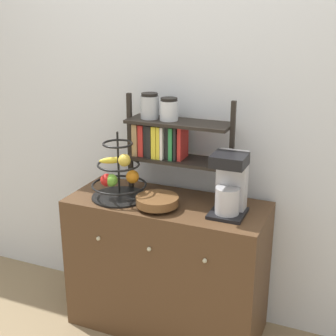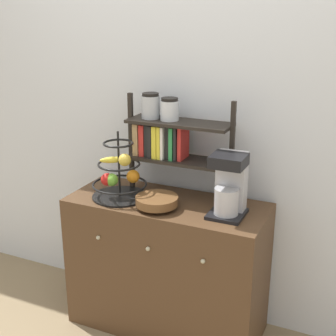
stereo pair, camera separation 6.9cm
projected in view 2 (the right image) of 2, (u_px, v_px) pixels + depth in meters
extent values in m
cube|color=silver|center=(187.00, 107.00, 2.70)|extent=(7.00, 0.05, 2.60)
cube|color=#4C331E|center=(167.00, 265.00, 2.75)|extent=(1.13, 0.47, 0.81)
sphere|color=#B2AD8C|center=(98.00, 238.00, 2.59)|extent=(0.02, 0.02, 0.02)
sphere|color=#B2AD8C|center=(148.00, 249.00, 2.47)|extent=(0.02, 0.02, 0.02)
sphere|color=#B2AD8C|center=(203.00, 261.00, 2.35)|extent=(0.02, 0.02, 0.02)
cube|color=black|center=(227.00, 214.00, 2.44)|extent=(0.18, 0.20, 0.02)
cube|color=#B7B7BC|center=(232.00, 181.00, 2.44)|extent=(0.15, 0.08, 0.32)
cylinder|color=#B7B7BC|center=(226.00, 201.00, 2.40)|extent=(0.13, 0.13, 0.14)
cube|color=black|center=(229.00, 161.00, 2.34)|extent=(0.17, 0.16, 0.06)
cylinder|color=black|center=(120.00, 196.00, 2.69)|extent=(0.32, 0.32, 0.01)
cylinder|color=black|center=(119.00, 164.00, 2.62)|extent=(0.01, 0.01, 0.38)
torus|color=black|center=(120.00, 184.00, 2.66)|extent=(0.31, 0.31, 0.01)
torus|color=black|center=(119.00, 164.00, 2.62)|extent=(0.24, 0.24, 0.01)
torus|color=black|center=(118.00, 143.00, 2.58)|extent=(0.17, 0.17, 0.01)
sphere|color=red|center=(107.00, 179.00, 2.63)|extent=(0.07, 0.07, 0.07)
sphere|color=#6BAD33|center=(112.00, 180.00, 2.63)|extent=(0.07, 0.07, 0.07)
sphere|color=orange|center=(133.00, 176.00, 2.68)|extent=(0.08, 0.08, 0.08)
ellipsoid|color=yellow|center=(113.00, 160.00, 2.63)|extent=(0.14, 0.12, 0.04)
sphere|color=gold|center=(125.00, 160.00, 2.58)|extent=(0.07, 0.07, 0.07)
cylinder|color=brown|center=(157.00, 206.00, 2.54)|extent=(0.13, 0.13, 0.02)
cylinder|color=brown|center=(157.00, 201.00, 2.53)|extent=(0.23, 0.23, 0.05)
cube|color=black|center=(131.00, 142.00, 2.74)|extent=(0.02, 0.02, 0.57)
cube|color=black|center=(232.00, 154.00, 2.50)|extent=(0.02, 0.02, 0.57)
cube|color=black|center=(179.00, 160.00, 2.64)|extent=(0.59, 0.20, 0.02)
cube|color=black|center=(179.00, 123.00, 2.57)|extent=(0.59, 0.20, 0.02)
cube|color=tan|center=(141.00, 138.00, 2.70)|extent=(0.03, 0.15, 0.18)
cube|color=red|center=(146.00, 139.00, 2.69)|extent=(0.03, 0.14, 0.18)
cube|color=black|center=(151.00, 139.00, 2.68)|extent=(0.02, 0.14, 0.18)
cube|color=black|center=(155.00, 139.00, 2.67)|extent=(0.03, 0.16, 0.18)
cube|color=yellow|center=(160.00, 140.00, 2.66)|extent=(0.03, 0.16, 0.18)
cube|color=yellow|center=(164.00, 140.00, 2.65)|extent=(0.02, 0.16, 0.18)
cube|color=white|center=(167.00, 141.00, 2.64)|extent=(0.02, 0.16, 0.18)
cube|color=black|center=(171.00, 141.00, 2.63)|extent=(0.02, 0.12, 0.18)
cube|color=#2D8C47|center=(176.00, 142.00, 2.62)|extent=(0.02, 0.15, 0.18)
cube|color=black|center=(180.00, 142.00, 2.61)|extent=(0.02, 0.15, 0.18)
cube|color=red|center=(183.00, 143.00, 2.60)|extent=(0.02, 0.12, 0.18)
cylinder|color=#ADB2B7|center=(151.00, 107.00, 2.62)|extent=(0.10, 0.10, 0.13)
cylinder|color=black|center=(150.00, 94.00, 2.60)|extent=(0.09, 0.09, 0.02)
cylinder|color=silver|center=(170.00, 111.00, 2.58)|extent=(0.10, 0.10, 0.11)
cylinder|color=black|center=(170.00, 99.00, 2.56)|extent=(0.09, 0.09, 0.02)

